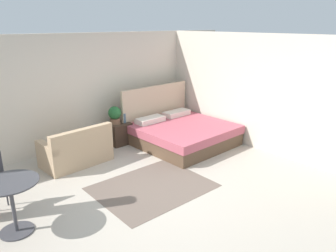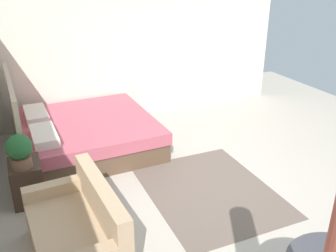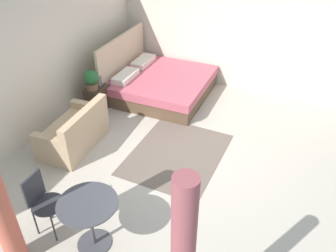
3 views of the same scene
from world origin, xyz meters
name	(u,v)px [view 1 (image 1 of 3)]	position (x,y,z in m)	size (l,w,h in m)	color
ground_plane	(156,191)	(0.00, 0.00, -0.01)	(8.99, 8.63, 0.02)	#B2A899
wall_back	(76,92)	(0.00, 2.81, 1.26)	(8.99, 0.12, 2.52)	beige
wall_right	(263,93)	(3.00, 0.00, 1.26)	(0.12, 5.63, 2.52)	beige
area_rug	(152,187)	(0.02, 0.12, 0.00)	(1.92, 1.52, 0.01)	#66564C
bed	(181,132)	(1.86, 1.38, 0.27)	(2.08, 2.08, 1.25)	brown
couch	(77,151)	(-0.52, 1.88, 0.28)	(1.36, 0.82, 0.79)	tan
nightstand	(120,134)	(0.74, 2.26, 0.25)	(0.49, 0.36, 0.51)	#38281E
potted_plant	(115,115)	(0.64, 2.28, 0.73)	(0.30, 0.30, 0.41)	brown
vase	(124,118)	(0.86, 2.24, 0.62)	(0.08, 0.08, 0.22)	slate
balcony_table	(11,197)	(-2.16, 0.35, 0.53)	(0.75, 0.75, 0.76)	#3F3F44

